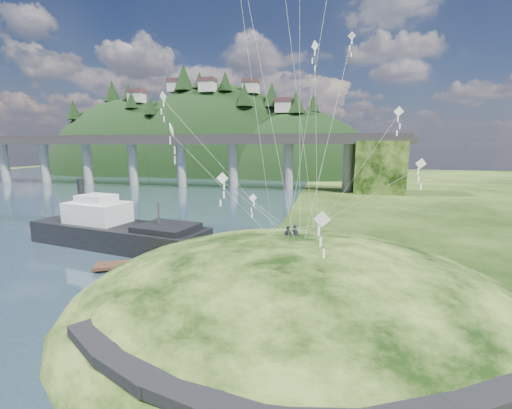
# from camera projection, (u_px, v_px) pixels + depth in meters

# --- Properties ---
(ground) EXTENTS (320.00, 320.00, 0.00)m
(ground) POSITION_uv_depth(u_px,v_px,m) (187.00, 308.00, 25.52)
(ground) COLOR black
(ground) RESTS_ON ground
(grass_hill) EXTENTS (36.00, 32.00, 13.00)m
(grass_hill) POSITION_uv_depth(u_px,v_px,m) (296.00, 325.00, 26.02)
(grass_hill) COLOR black
(grass_hill) RESTS_ON ground
(footpath) EXTENTS (22.29, 5.84, 0.83)m
(footpath) POSITION_uv_depth(u_px,v_px,m) (257.00, 387.00, 14.22)
(footpath) COLOR black
(footpath) RESTS_ON ground
(bridge) EXTENTS (160.00, 11.00, 15.00)m
(bridge) POSITION_uv_depth(u_px,v_px,m) (199.00, 153.00, 96.83)
(bridge) COLOR #2D2B2B
(bridge) RESTS_ON ground
(far_ridge) EXTENTS (153.00, 70.00, 94.50)m
(far_ridge) POSITION_uv_depth(u_px,v_px,m) (208.00, 189.00, 153.52)
(far_ridge) COLOR black
(far_ridge) RESTS_ON ground
(work_barge) EXTENTS (23.40, 10.35, 7.93)m
(work_barge) POSITION_uv_depth(u_px,v_px,m) (115.00, 230.00, 41.09)
(work_barge) COLOR black
(work_barge) RESTS_ON ground
(wooden_dock) EXTENTS (12.43, 7.10, 0.91)m
(wooden_dock) POSITION_uv_depth(u_px,v_px,m) (162.00, 262.00, 34.41)
(wooden_dock) COLOR #3B2318
(wooden_dock) RESTS_ON ground
(kite_flyers) EXTENTS (1.42, 0.96, 1.82)m
(kite_flyers) POSITION_uv_depth(u_px,v_px,m) (291.00, 225.00, 27.24)
(kite_flyers) COLOR #282D35
(kite_flyers) RESTS_ON ground
(kite_swarm) EXTENTS (18.66, 17.62, 21.49)m
(kite_swarm) POSITION_uv_depth(u_px,v_px,m) (282.00, 65.00, 21.88)
(kite_swarm) COLOR white
(kite_swarm) RESTS_ON ground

